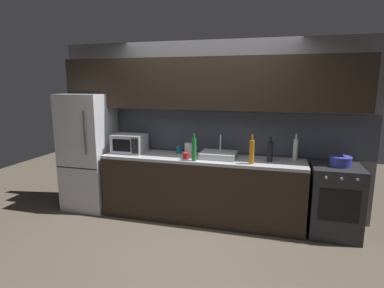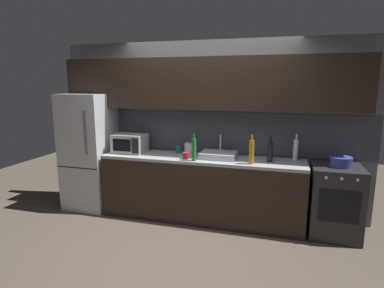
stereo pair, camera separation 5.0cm
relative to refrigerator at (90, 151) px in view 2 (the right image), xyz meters
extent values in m
plane|color=#4C4238|center=(1.77, -0.90, -0.88)|extent=(10.00, 10.00, 0.00)
cube|color=slate|center=(1.77, 0.40, 0.37)|extent=(4.53, 0.10, 2.50)
cube|color=#3D424C|center=(1.77, 0.35, 0.32)|extent=(4.53, 0.01, 0.60)
cube|color=black|center=(1.77, 0.18, 1.02)|extent=(4.17, 0.34, 0.70)
cube|color=black|center=(1.77, 0.00, -0.45)|extent=(2.79, 0.60, 0.86)
cube|color=#9E9EA3|center=(1.77, 0.00, 0.00)|extent=(2.79, 0.60, 0.04)
cube|color=#B7BABF|center=(0.00, 0.00, 0.00)|extent=(0.68, 0.66, 1.75)
cube|color=black|center=(0.00, -0.33, -0.18)|extent=(0.67, 0.00, 0.01)
cylinder|color=#333333|center=(0.19, -0.35, 0.35)|extent=(0.02, 0.02, 0.61)
cube|color=#232326|center=(3.51, 0.00, -0.43)|extent=(0.60, 0.60, 0.90)
cube|color=black|center=(3.51, -0.30, -0.38)|extent=(0.45, 0.01, 0.40)
cylinder|color=#B2B2B7|center=(3.34, -0.31, -0.05)|extent=(0.03, 0.02, 0.03)
cylinder|color=#B2B2B7|center=(3.51, -0.31, -0.05)|extent=(0.03, 0.02, 0.03)
cylinder|color=#B2B2B7|center=(3.67, -0.31, -0.05)|extent=(0.03, 0.02, 0.03)
cube|color=#A8AAAF|center=(0.68, 0.02, 0.16)|extent=(0.46, 0.34, 0.27)
cube|color=black|center=(0.64, -0.15, 0.16)|extent=(0.28, 0.01, 0.18)
cube|color=black|center=(0.85, -0.15, 0.16)|extent=(0.10, 0.01, 0.22)
cube|color=#ADAFB5|center=(2.01, 0.03, 0.06)|extent=(0.48, 0.38, 0.08)
cylinder|color=silver|center=(2.01, 0.16, 0.21)|extent=(0.02, 0.02, 0.22)
cylinder|color=#B7BABF|center=(1.58, 0.07, 0.11)|extent=(0.15, 0.15, 0.18)
sphere|color=black|center=(1.58, 0.07, 0.21)|extent=(0.02, 0.02, 0.02)
cone|color=#B7BABF|center=(1.68, 0.07, 0.15)|extent=(0.03, 0.03, 0.05)
cylinder|color=#1E6B2D|center=(1.73, -0.22, 0.17)|extent=(0.06, 0.06, 0.30)
cylinder|color=#1E6B2D|center=(1.73, -0.22, 0.36)|extent=(0.02, 0.02, 0.07)
cylinder|color=black|center=(2.69, 0.01, 0.15)|extent=(0.07, 0.07, 0.26)
cylinder|color=black|center=(2.69, 0.01, 0.32)|extent=(0.03, 0.03, 0.07)
cylinder|color=#B27019|center=(2.47, -0.18, 0.18)|extent=(0.06, 0.06, 0.30)
cylinder|color=#B27019|center=(2.47, -0.18, 0.36)|extent=(0.02, 0.02, 0.07)
cylinder|color=silver|center=(3.01, 0.19, 0.16)|extent=(0.07, 0.07, 0.28)
cylinder|color=silver|center=(3.01, 0.19, 0.34)|extent=(0.03, 0.03, 0.07)
cylinder|color=#19666B|center=(1.39, 0.17, 0.07)|extent=(0.08, 0.08, 0.10)
cylinder|color=#A82323|center=(1.60, -0.16, 0.07)|extent=(0.09, 0.09, 0.09)
cylinder|color=#333899|center=(3.54, 0.00, 0.08)|extent=(0.25, 0.25, 0.10)
cylinder|color=#333899|center=(3.54, 0.00, 0.14)|extent=(0.26, 0.26, 0.02)
camera|label=1|loc=(2.77, -4.10, 1.04)|focal=29.42mm
camera|label=2|loc=(2.82, -4.09, 1.04)|focal=29.42mm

